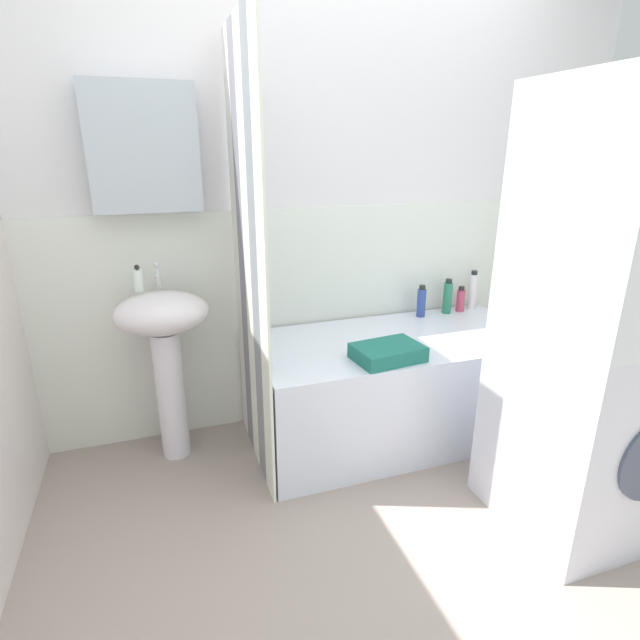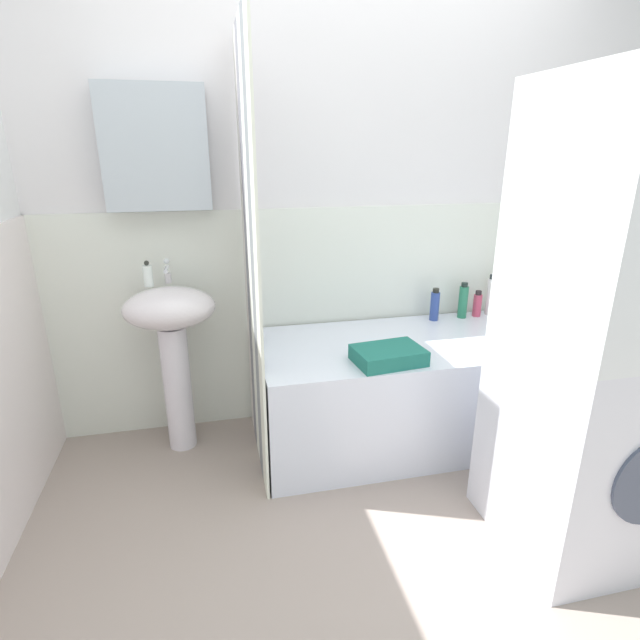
{
  "view_description": "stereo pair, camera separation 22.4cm",
  "coord_description": "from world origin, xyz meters",
  "px_view_note": "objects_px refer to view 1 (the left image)",
  "views": [
    {
      "loc": [
        -0.92,
        -1.29,
        1.49
      ],
      "look_at": [
        -0.23,
        0.72,
        0.76
      ],
      "focal_mm": 27.7,
      "sensor_mm": 36.0,
      "label": 1
    },
    {
      "loc": [
        -0.7,
        -1.35,
        1.49
      ],
      "look_at": [
        -0.23,
        0.72,
        0.76
      ],
      "focal_mm": 27.7,
      "sensor_mm": 36.0,
      "label": 2
    }
  ],
  "objects_px": {
    "soap_dispenser": "(138,280)",
    "bathtub": "(396,386)",
    "sink": "(165,339)",
    "body_wash_bottle": "(421,302)",
    "towel_folded": "(388,352)",
    "conditioner_bottle": "(461,300)",
    "shampoo_bottle": "(447,297)",
    "washer_dryer_stack": "(605,327)",
    "lotion_bottle": "(472,291)"
  },
  "relations": [
    {
      "from": "body_wash_bottle",
      "to": "washer_dryer_stack",
      "type": "xyz_separation_m",
      "value": [
        0.13,
        -1.11,
        0.21
      ]
    },
    {
      "from": "soap_dispenser",
      "to": "towel_folded",
      "type": "relative_size",
      "value": 0.4
    },
    {
      "from": "sink",
      "to": "lotion_bottle",
      "type": "xyz_separation_m",
      "value": [
        1.81,
        0.13,
        0.04
      ]
    },
    {
      "from": "washer_dryer_stack",
      "to": "bathtub",
      "type": "bearing_deg",
      "value": 116.12
    },
    {
      "from": "bathtub",
      "to": "towel_folded",
      "type": "bearing_deg",
      "value": -127.51
    },
    {
      "from": "sink",
      "to": "bathtub",
      "type": "relative_size",
      "value": 0.57
    },
    {
      "from": "bathtub",
      "to": "washer_dryer_stack",
      "type": "xyz_separation_m",
      "value": [
        0.41,
        -0.84,
        0.58
      ]
    },
    {
      "from": "soap_dispenser",
      "to": "washer_dryer_stack",
      "type": "height_order",
      "value": "washer_dryer_stack"
    },
    {
      "from": "bathtub",
      "to": "lotion_bottle",
      "type": "distance_m",
      "value": 0.82
    },
    {
      "from": "body_wash_bottle",
      "to": "sink",
      "type": "bearing_deg",
      "value": -176.11
    },
    {
      "from": "body_wash_bottle",
      "to": "towel_folded",
      "type": "bearing_deg",
      "value": -132.49
    },
    {
      "from": "sink",
      "to": "washer_dryer_stack",
      "type": "bearing_deg",
      "value": -32.9
    },
    {
      "from": "sink",
      "to": "washer_dryer_stack",
      "type": "relative_size",
      "value": 0.5
    },
    {
      "from": "lotion_bottle",
      "to": "shampoo_bottle",
      "type": "height_order",
      "value": "lotion_bottle"
    },
    {
      "from": "lotion_bottle",
      "to": "body_wash_bottle",
      "type": "xyz_separation_m",
      "value": [
        -0.37,
        -0.03,
        -0.03
      ]
    },
    {
      "from": "shampoo_bottle",
      "to": "towel_folded",
      "type": "distance_m",
      "value": 0.83
    },
    {
      "from": "soap_dispenser",
      "to": "washer_dryer_stack",
      "type": "relative_size",
      "value": 0.07
    },
    {
      "from": "bathtub",
      "to": "conditioner_bottle",
      "type": "bearing_deg",
      "value": 26.88
    },
    {
      "from": "soap_dispenser",
      "to": "towel_folded",
      "type": "bearing_deg",
      "value": -23.72
    },
    {
      "from": "conditioner_bottle",
      "to": "bathtub",
      "type": "bearing_deg",
      "value": -153.12
    },
    {
      "from": "soap_dispenser",
      "to": "conditioner_bottle",
      "type": "xyz_separation_m",
      "value": [
        1.81,
        0.05,
        -0.29
      ]
    },
    {
      "from": "sink",
      "to": "towel_folded",
      "type": "distance_m",
      "value": 1.06
    },
    {
      "from": "bathtub",
      "to": "body_wash_bottle",
      "type": "distance_m",
      "value": 0.54
    },
    {
      "from": "conditioner_bottle",
      "to": "shampoo_bottle",
      "type": "height_order",
      "value": "shampoo_bottle"
    },
    {
      "from": "sink",
      "to": "conditioner_bottle",
      "type": "height_order",
      "value": "sink"
    },
    {
      "from": "lotion_bottle",
      "to": "shampoo_bottle",
      "type": "distance_m",
      "value": 0.19
    },
    {
      "from": "soap_dispenser",
      "to": "shampoo_bottle",
      "type": "height_order",
      "value": "soap_dispenser"
    },
    {
      "from": "body_wash_bottle",
      "to": "washer_dryer_stack",
      "type": "bearing_deg",
      "value": -83.51
    },
    {
      "from": "sink",
      "to": "body_wash_bottle",
      "type": "distance_m",
      "value": 1.45
    },
    {
      "from": "washer_dryer_stack",
      "to": "conditioner_bottle",
      "type": "bearing_deg",
      "value": 82.39
    },
    {
      "from": "soap_dispenser",
      "to": "bathtub",
      "type": "distance_m",
      "value": 1.42
    },
    {
      "from": "bathtub",
      "to": "conditioner_bottle",
      "type": "relative_size",
      "value": 9.81
    },
    {
      "from": "sink",
      "to": "soap_dispenser",
      "type": "xyz_separation_m",
      "value": [
        -0.09,
        0.06,
        0.29
      ]
    },
    {
      "from": "bathtub",
      "to": "conditioner_bottle",
      "type": "height_order",
      "value": "conditioner_bottle"
    },
    {
      "from": "conditioner_bottle",
      "to": "shampoo_bottle",
      "type": "xyz_separation_m",
      "value": [
        -0.1,
        -0.01,
        0.03
      ]
    },
    {
      "from": "conditioner_bottle",
      "to": "washer_dryer_stack",
      "type": "xyz_separation_m",
      "value": [
        -0.15,
        -1.13,
        0.23
      ]
    },
    {
      "from": "shampoo_bottle",
      "to": "bathtub",
      "type": "bearing_deg",
      "value": -148.96
    },
    {
      "from": "bathtub",
      "to": "shampoo_bottle",
      "type": "xyz_separation_m",
      "value": [
        0.47,
        0.28,
        0.38
      ]
    },
    {
      "from": "lotion_bottle",
      "to": "body_wash_bottle",
      "type": "bearing_deg",
      "value": -175.34
    },
    {
      "from": "soap_dispenser",
      "to": "shampoo_bottle",
      "type": "xyz_separation_m",
      "value": [
        1.71,
        0.05,
        -0.26
      ]
    },
    {
      "from": "body_wash_bottle",
      "to": "washer_dryer_stack",
      "type": "height_order",
      "value": "washer_dryer_stack"
    },
    {
      "from": "body_wash_bottle",
      "to": "towel_folded",
      "type": "height_order",
      "value": "body_wash_bottle"
    },
    {
      "from": "washer_dryer_stack",
      "to": "lotion_bottle",
      "type": "bearing_deg",
      "value": 78.0
    },
    {
      "from": "conditioner_bottle",
      "to": "shampoo_bottle",
      "type": "distance_m",
      "value": 0.1
    },
    {
      "from": "body_wash_bottle",
      "to": "conditioner_bottle",
      "type": "bearing_deg",
      "value": 2.44
    },
    {
      "from": "soap_dispenser",
      "to": "lotion_bottle",
      "type": "xyz_separation_m",
      "value": [
        1.9,
        0.07,
        -0.25
      ]
    },
    {
      "from": "sink",
      "to": "towel_folded",
      "type": "relative_size",
      "value": 2.78
    },
    {
      "from": "conditioner_bottle",
      "to": "body_wash_bottle",
      "type": "bearing_deg",
      "value": -177.56
    },
    {
      "from": "bathtub",
      "to": "towel_folded",
      "type": "xyz_separation_m",
      "value": [
        -0.18,
        -0.24,
        0.31
      ]
    },
    {
      "from": "shampoo_bottle",
      "to": "lotion_bottle",
      "type": "bearing_deg",
      "value": 7.09
    }
  ]
}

